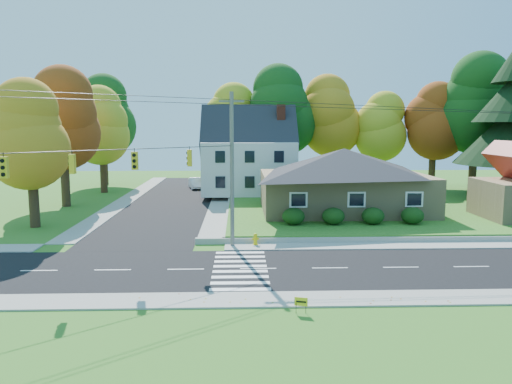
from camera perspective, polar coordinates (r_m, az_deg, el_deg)
The scene contains 23 objects.
ground at distance 27.94m, azimuth 0.25°, elevation -8.79°, with size 120.00×120.00×0.00m, color #3D7923.
road_main at distance 27.94m, azimuth 0.25°, elevation -8.77°, with size 90.00×8.00×0.02m, color black.
road_cross at distance 53.82m, azimuth -9.32°, elevation -0.87°, with size 8.00×44.00×0.02m, color black.
sidewalk_north at distance 32.75m, azimuth -0.07°, elevation -6.24°, with size 90.00×2.00×0.08m, color #9C9A90.
sidewalk_south at distance 23.18m, azimuth 0.71°, elevation -12.20°, with size 90.00×2.00×0.08m, color #9C9A90.
lawn at distance 50.37m, azimuth 14.30°, elevation -1.31°, with size 30.00×30.00×0.50m, color #3D7923.
ranch_house at distance 43.95m, azimuth 9.96°, elevation 1.49°, with size 14.60×10.60×5.40m.
colonial_house at distance 54.89m, azimuth -0.77°, elevation 4.20°, with size 10.40×8.40×9.60m.
hedge_row at distance 38.15m, azimuth 11.04°, elevation -2.70°, with size 10.70×1.70×1.27m.
traffic_infrastructure at distance 28.28m, azimuth -0.15°, elevation 2.05°, with size 38.10×10.66×10.00m.
tree_lot_0 at distance 60.78m, azimuth -2.83°, elevation 8.04°, with size 6.72×6.72×12.51m.
tree_lot_1 at distance 60.01m, azimuth 2.96°, elevation 9.29°, with size 7.84×7.84×14.60m.
tree_lot_2 at distance 61.77m, azimuth 8.49°, elevation 8.57°, with size 7.28×7.28×13.56m.
tree_lot_3 at distance 62.14m, azimuth 14.13°, elevation 7.21°, with size 6.16×6.16×11.47m.
tree_lot_4 at distance 63.11m, azimuth 19.69°, elevation 7.59°, with size 6.72×6.72×12.51m.
tree_lot_5 at distance 62.90m, azimuth 23.88°, elevation 9.18°, with size 8.40×8.40×15.64m.
tree_west_0 at distance 41.96m, azimuth -24.43°, elevation 5.96°, with size 6.16×6.16×11.47m.
tree_west_1 at distance 51.66m, azimuth -21.28°, elevation 7.77°, with size 7.28×7.28×13.56m.
tree_west_2 at distance 60.92m, azimuth -17.23°, elevation 7.24°, with size 6.72×6.72×12.51m.
tree_west_3 at distance 69.17m, azimuth -17.13°, elevation 8.34°, with size 7.84×7.84×14.60m.
white_car at distance 62.69m, azimuth -6.90°, elevation 1.01°, with size 1.43×4.09×1.35m, color white.
fire_hydrant at distance 33.04m, azimuth -0.07°, elevation -5.49°, with size 0.47×0.37×0.82m.
yard_sign at distance 21.63m, azimuth 5.17°, elevation -12.42°, with size 0.55×0.18×0.70m.
Camera 1 is at (-0.98, -26.77, 7.92)m, focal length 35.00 mm.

